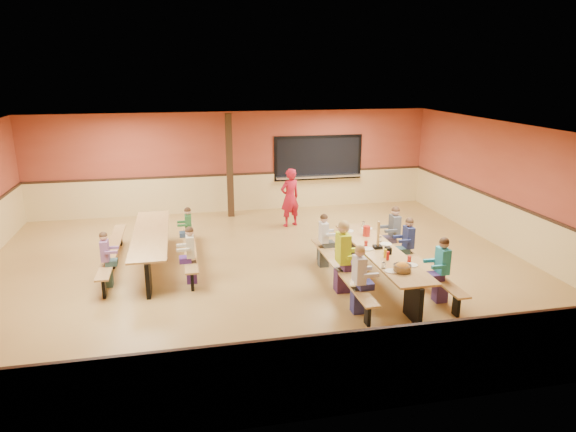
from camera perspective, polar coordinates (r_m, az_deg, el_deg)
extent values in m
plane|color=olive|center=(11.18, -2.98, -6.02)|extent=(12.00, 12.00, 0.00)
cube|color=#9A412D|center=(15.56, -5.99, 5.97)|extent=(12.00, 0.04, 3.00)
cube|color=#9A412D|center=(6.10, 4.37, -10.20)|extent=(12.00, 0.04, 3.00)
cube|color=#9A412D|center=(13.02, 24.00, 2.69)|extent=(0.04, 10.00, 3.00)
cube|color=white|center=(10.43, -3.22, 9.44)|extent=(12.00, 10.00, 0.04)
cube|color=black|center=(16.00, 3.38, 6.49)|extent=(2.60, 0.06, 1.20)
cube|color=silver|center=(16.01, 3.43, 4.42)|extent=(2.70, 0.28, 0.06)
cube|color=black|center=(14.95, -6.50, 5.55)|extent=(0.18, 0.18, 3.00)
cube|color=#A97D43|center=(10.35, 10.23, -3.84)|extent=(0.75, 3.60, 0.04)
cube|color=black|center=(9.18, 13.76, -9.19)|extent=(0.08, 0.60, 0.70)
cube|color=black|center=(11.84, 7.36, -3.05)|extent=(0.08, 0.60, 0.70)
cube|color=#A97D43|center=(10.18, 5.82, -5.74)|extent=(0.26, 3.60, 0.04)
cube|color=black|center=(10.27, 5.79, -6.90)|extent=(0.06, 0.18, 0.41)
cube|color=#A97D43|center=(10.78, 14.25, -4.91)|extent=(0.26, 3.60, 0.04)
cube|color=black|center=(10.86, 14.16, -6.02)|extent=(0.06, 0.18, 0.41)
cube|color=#A97D43|center=(11.62, -15.03, -1.93)|extent=(0.75, 3.60, 0.04)
cube|color=black|center=(10.29, -15.26, -6.50)|extent=(0.08, 0.60, 0.70)
cube|color=black|center=(13.21, -14.62, -1.42)|extent=(0.08, 0.60, 0.70)
cube|color=#A97D43|center=(11.79, -18.93, -3.48)|extent=(0.26, 3.60, 0.04)
cube|color=black|center=(11.86, -18.83, -4.50)|extent=(0.06, 0.18, 0.41)
cube|color=#A97D43|center=(11.69, -10.89, -3.04)|extent=(0.26, 3.60, 0.04)
cube|color=black|center=(11.76, -10.83, -4.08)|extent=(0.06, 0.18, 0.41)
imported|color=#AE1327|center=(14.04, 0.22, 2.07)|extent=(0.69, 0.57, 1.61)
cylinder|color=#B52218|center=(11.11, 8.72, -1.67)|extent=(0.16, 0.16, 0.22)
cube|color=black|center=(10.15, 11.06, -3.77)|extent=(0.10, 0.14, 0.13)
cylinder|color=yellow|center=(9.92, 10.73, -4.10)|extent=(0.06, 0.06, 0.17)
cylinder|color=#B2140F|center=(9.80, 11.03, -4.37)|extent=(0.06, 0.06, 0.17)
cube|color=black|center=(10.42, 9.93, -3.40)|extent=(0.16, 0.16, 0.06)
cube|color=#A97D43|center=(10.33, 10.00, -1.93)|extent=(0.02, 0.09, 0.50)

